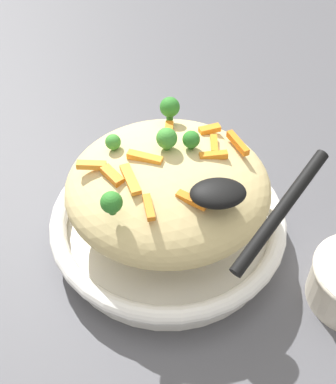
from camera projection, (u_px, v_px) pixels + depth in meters
name	position (u px, v px, depth m)	size (l,w,h in m)	color
ground_plane	(168.00, 236.00, 0.62)	(2.40, 2.40, 0.00)	#4C4C51
serving_bowl	(168.00, 224.00, 0.60)	(0.28, 0.28, 0.05)	white
pasta_mound	(168.00, 187.00, 0.55)	(0.23, 0.22, 0.09)	#D1BA7A
carrot_piece_0	(214.00, 158.00, 0.52)	(0.03, 0.01, 0.01)	orange
carrot_piece_1	(91.00, 167.00, 0.52)	(0.03, 0.01, 0.01)	orange
carrot_piece_2	(192.00, 200.00, 0.48)	(0.03, 0.01, 0.01)	orange
carrot_piece_3	(214.00, 144.00, 0.54)	(0.03, 0.01, 0.01)	orange
carrot_piece_4	(149.00, 207.00, 0.48)	(0.03, 0.01, 0.01)	orange
carrot_piece_5	(210.00, 129.00, 0.56)	(0.02, 0.01, 0.01)	orange
carrot_piece_6	(112.00, 175.00, 0.51)	(0.03, 0.01, 0.01)	orange
carrot_piece_7	(130.00, 179.00, 0.50)	(0.04, 0.01, 0.01)	orange
carrot_piece_8	(238.00, 143.00, 0.54)	(0.04, 0.01, 0.01)	orange
carrot_piece_9	(169.00, 130.00, 0.56)	(0.03, 0.01, 0.01)	orange
carrot_piece_10	(145.00, 158.00, 0.52)	(0.04, 0.01, 0.01)	orange
broccoli_floret_0	(113.00, 142.00, 0.53)	(0.02, 0.02, 0.02)	#377928
broccoli_floret_1	(165.00, 139.00, 0.52)	(0.02, 0.02, 0.03)	#377928
broccoli_floret_2	(112.00, 203.00, 0.47)	(0.02, 0.02, 0.03)	#296820
broccoli_floret_3	(191.00, 140.00, 0.53)	(0.02, 0.02, 0.02)	#296820
broccoli_floret_4	(170.00, 107.00, 0.57)	(0.02, 0.02, 0.03)	#296820
serving_spoon	(238.00, 199.00, 0.46)	(0.13, 0.12, 0.06)	black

